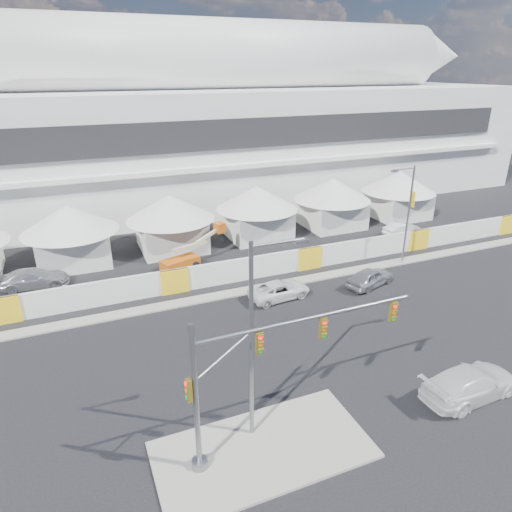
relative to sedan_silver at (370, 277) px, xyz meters
name	(u,v)px	position (x,y,z in m)	size (l,w,h in m)	color
ground	(339,381)	(-8.93, -9.54, -0.77)	(160.00, 160.00, 0.00)	black
median_island	(263,450)	(-14.93, -12.54, -0.70)	(10.00, 5.00, 0.15)	gray
far_curb	(447,253)	(11.07, 2.96, -0.71)	(80.00, 1.20, 0.12)	gray
stadium	(232,124)	(-0.22, 31.96, 8.68)	(80.00, 24.80, 21.98)	silver
tent_row	(215,212)	(-8.43, 14.46, 2.38)	(53.40, 8.40, 5.40)	silver
hoarding_fence	(309,258)	(-2.93, 4.96, 0.23)	(70.00, 0.25, 2.00)	silver
scaffold_tower	(470,140)	(37.07, 26.46, 5.23)	(4.40, 4.40, 12.00)	#595B60
sedan_silver	(370,277)	(0.00, 0.00, 0.00)	(4.54, 1.82, 1.55)	#B2B2B7
pickup_curb	(279,290)	(-7.70, 0.95, -0.10)	(4.87, 2.25, 1.35)	white
pickup_near	(470,383)	(-3.10, -13.30, 0.08)	(5.89, 2.40, 1.71)	silver
lot_car_a	(402,229)	(10.33, 8.81, -0.09)	(4.12, 1.44, 1.36)	white
lot_car_c	(34,278)	(-25.20, 10.29, 0.00)	(5.30, 2.16, 1.54)	silver
traffic_mast	(247,378)	(-15.64, -12.41, 3.51)	(10.77, 0.71, 7.33)	slate
streetlight_median	(257,330)	(-14.76, -11.38, 5.07)	(2.74, 0.28, 9.91)	gray
streetlight_curb	(407,208)	(5.50, 2.96, 4.37)	(2.62, 0.59, 8.85)	gray
boom_lift	(187,259)	(-12.81, 9.24, 0.12)	(6.76, 2.46, 3.32)	#BF5612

